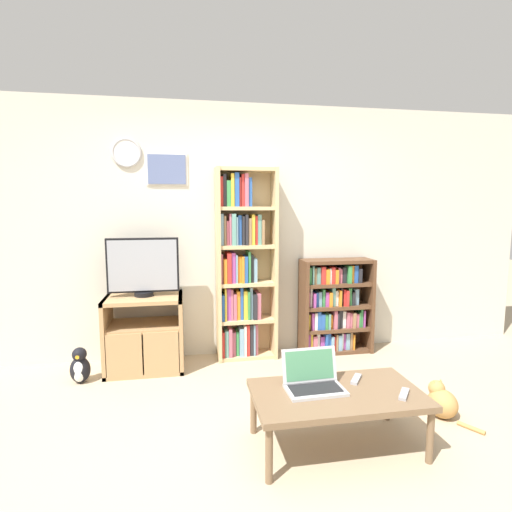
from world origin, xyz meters
TOP-DOWN VIEW (x-y plane):
  - ground_plane at (0.00, 0.00)m, footprint 18.00×18.00m
  - wall_back at (-0.01, 1.84)m, footprint 6.73×0.09m
  - tv_stand at (-0.85, 1.52)m, footprint 0.72×0.50m
  - television at (-0.85, 1.55)m, footprint 0.66×0.18m
  - bookshelf_tall at (0.12, 1.68)m, footprint 0.61×0.26m
  - bookshelf_short at (1.10, 1.66)m, footprint 0.76×0.29m
  - coffee_table at (0.49, 0.00)m, footprint 1.09×0.60m
  - laptop at (0.35, 0.07)m, footprint 0.38×0.28m
  - remote_near_laptop at (0.68, 0.13)m, footprint 0.13×0.16m
  - remote_far_from_laptop at (0.88, -0.12)m, footprint 0.13×0.15m
  - cat at (1.41, 0.23)m, footprint 0.27×0.41m
  - penguin_figurine at (-1.40, 1.31)m, footprint 0.17×0.16m

SIDE VIEW (x-z plane):
  - ground_plane at x=0.00m, z-range 0.00..0.00m
  - cat at x=1.41m, z-range -0.02..0.25m
  - penguin_figurine at x=-1.40m, z-range -0.01..0.31m
  - coffee_table at x=0.49m, z-range 0.15..0.53m
  - tv_stand at x=-0.85m, z-range 0.00..0.72m
  - remote_near_laptop at x=0.68m, z-range 0.38..0.40m
  - remote_far_from_laptop at x=0.88m, z-range 0.38..0.40m
  - laptop at x=0.35m, z-range 0.32..0.56m
  - bookshelf_short at x=1.10m, z-range -0.01..1.00m
  - bookshelf_tall at x=0.12m, z-range -0.03..1.92m
  - television at x=-0.85m, z-range 0.72..1.27m
  - wall_back at x=-0.01m, z-range 0.00..2.60m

